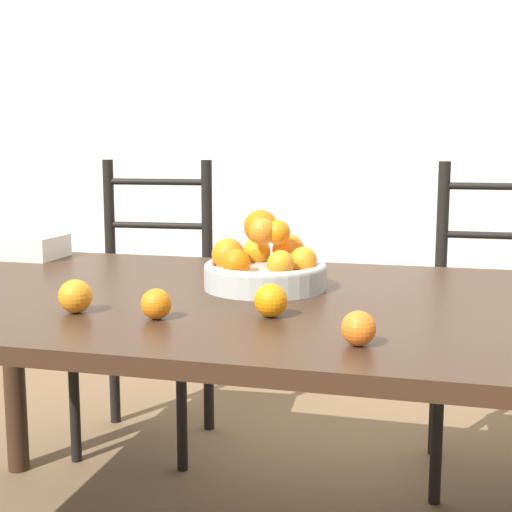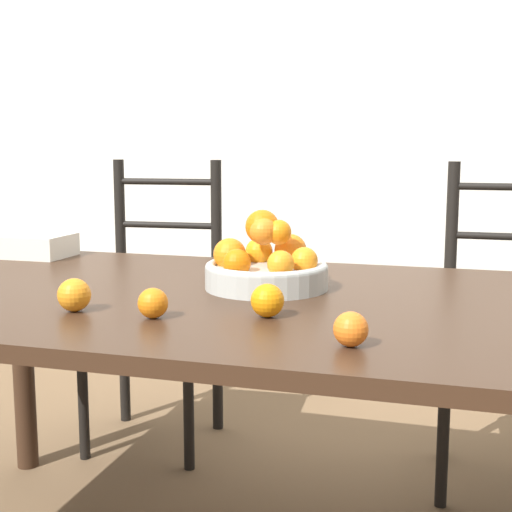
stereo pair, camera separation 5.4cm
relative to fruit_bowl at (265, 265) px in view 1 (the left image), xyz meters
The scene contains 10 objects.
wall_back 1.51m from the fruit_bowl, 91.29° to the left, with size 8.00×0.06×2.60m.
dining_table 0.17m from the fruit_bowl, 108.72° to the right, with size 1.97×1.03×0.73m.
fruit_bowl is the anchor object (origin of this frame).
orange_loose_0 0.53m from the fruit_bowl, 58.26° to the right, with size 0.06×0.06×0.06m.
orange_loose_1 0.38m from the fruit_bowl, 110.44° to the right, with size 0.06×0.06×0.06m.
orange_loose_2 0.30m from the fruit_bowl, 73.71° to the right, with size 0.07×0.07×0.07m.
orange_loose_3 0.47m from the fruit_bowl, 132.01° to the right, with size 0.07×0.07×0.07m.
chair_left 0.97m from the fruit_bowl, 131.46° to the left, with size 0.45×0.43×1.03m.
chair_right 0.97m from the fruit_bowl, 48.51° to the left, with size 0.43×0.41×1.03m.
book_stack 0.88m from the fruit_bowl, 161.83° to the left, with size 0.24×0.17×0.07m.
Camera 1 is at (0.44, -1.55, 1.08)m, focal length 50.00 mm.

